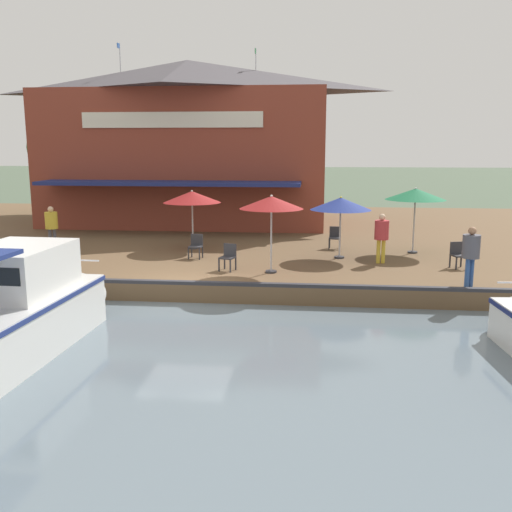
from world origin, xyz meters
The scene contains 20 objects.
ground_plane centered at (0.00, 0.00, 0.00)m, with size 220.00×220.00×0.00m, color #4C5B47.
quay_deck centered at (-11.00, 0.00, 0.30)m, with size 22.00×56.00×0.60m, color brown.
quay_edge_fender centered at (-0.10, 0.00, 0.65)m, with size 0.20×50.40×0.10m, color #2D2D33.
waterfront_restaurant centered at (-13.77, -2.83, 4.74)m, with size 9.07×14.55×9.03m.
patio_umbrella_mid_patio_right centered at (-5.80, 7.35, 2.79)m, with size 2.20×2.20×2.44m.
patio_umbrella_far_corner centered at (-1.92, 2.34, 2.81)m, with size 1.99×1.99×2.45m.
patio_umbrella_near_quay_edge centered at (-4.52, 4.58, 2.54)m, with size 2.14×2.14×2.20m.
patio_umbrella_mid_patio_left centered at (-5.86, -1.01, 2.61)m, with size 2.21×2.21×2.27m.
cafe_chair_mid_patio centered at (-3.23, 8.37, 1.08)m, with size 0.55×0.55×0.85m.
cafe_chair_beside_entrance centered at (-6.43, 4.48, 1.08)m, with size 0.48×0.48×0.85m.
cafe_chair_facing_river centered at (-1.29, -4.02, 1.08)m, with size 0.46×0.46×0.85m.
cafe_chair_far_corner_seat centered at (-3.99, -0.50, 1.08)m, with size 0.47×0.47×0.85m.
cafe_chair_under_first_umbrella centered at (-2.11, 0.95, 1.08)m, with size 0.55×0.55×0.85m.
person_at_quay_edge centered at (-5.15, -6.36, 1.64)m, with size 0.47×0.47×1.67m.
person_near_entrance centered at (-3.76, 5.94, 1.66)m, with size 0.48×0.48×1.69m.
person_mid_patio centered at (-0.63, 8.06, 1.68)m, with size 0.49×0.49×1.72m.
motorboat_far_downstream centered at (4.15, -2.91, 0.92)m, with size 7.46×2.57×2.48m.
mooring_post centered at (-0.35, -5.77, 1.01)m, with size 0.22×0.22×0.80m.
tree_behind_restaurant centered at (-16.81, -11.20, 4.67)m, with size 3.61×3.44×5.90m.
tree_downstream_bank centered at (-18.46, -3.35, 6.09)m, with size 4.60×4.38×7.82m.
Camera 1 is at (15.62, 3.66, 4.54)m, focal length 40.00 mm.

